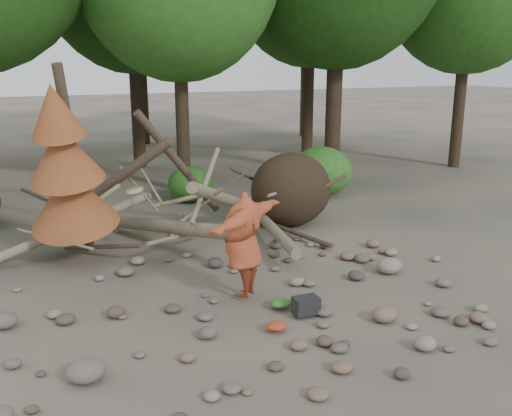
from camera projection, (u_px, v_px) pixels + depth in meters
name	position (u px, v px, depth m)	size (l,w,h in m)	color
ground	(265.00, 302.00, 10.68)	(120.00, 120.00, 0.00)	#514C44
deadfall_pile	(272.00, 193.00, 14.95)	(8.55, 5.24, 3.30)	#332619
dead_conifer	(67.00, 171.00, 11.99)	(2.06, 2.16, 4.35)	#4C3F30
bush_mid	(190.00, 184.00, 17.79)	(1.40, 1.40, 1.12)	#2B691E
bush_right	(321.00, 171.00, 18.56)	(2.00, 2.00, 1.60)	#367C26
frisbee_thrower	(243.00, 244.00, 10.51)	(3.29, 2.10, 2.27)	#A64425
backpack	(306.00, 308.00, 10.04)	(0.45, 0.30, 0.30)	black
cloth_green	(281.00, 305.00, 10.34)	(0.41, 0.34, 0.16)	#376E2C
cloth_orange	(276.00, 329.00, 9.48)	(0.35, 0.29, 0.13)	#A63A1C
boulder_front_left	(86.00, 371.00, 8.03)	(0.55, 0.49, 0.33)	#6B6159
boulder_front_right	(384.00, 314.00, 9.85)	(0.44, 0.40, 0.27)	#806750
boulder_mid_right	(389.00, 266.00, 12.03)	(0.55, 0.49, 0.33)	gray
boulder_mid_left	(4.00, 320.00, 9.61)	(0.46, 0.41, 0.27)	#655C55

